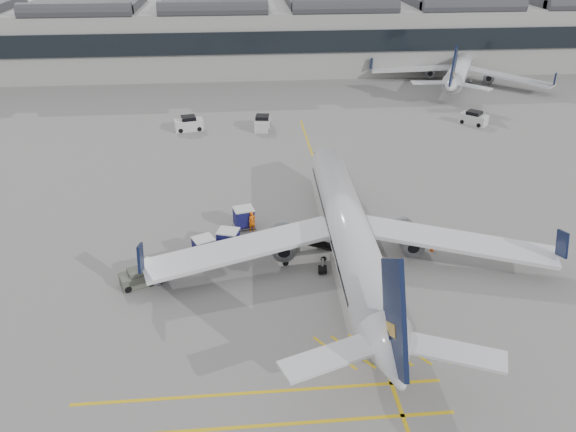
{
  "coord_description": "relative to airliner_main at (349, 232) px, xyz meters",
  "views": [
    {
      "loc": [
        1.49,
        -34.53,
        24.89
      ],
      "look_at": [
        5.03,
        4.59,
        4.0
      ],
      "focal_mm": 35.0,
      "sensor_mm": 36.0,
      "label": 1
    }
  ],
  "objects": [
    {
      "name": "baggage_cart_a",
      "position": [
        -8.32,
        6.49,
        -1.75
      ],
      "size": [
        2.15,
        1.91,
        1.95
      ],
      "rotation": [
        0.0,
        0.0,
        0.23
      ],
      "color": "gray",
      "rests_on": "ground"
    },
    {
      "name": "ground",
      "position": [
        -9.85,
        -3.76,
        -2.8
      ],
      "size": [
        220.0,
        220.0,
        0.0
      ],
      "primitive_type": "plane",
      "color": "gray",
      "rests_on": "ground"
    },
    {
      "name": "safety_cone_engine",
      "position": [
        7.43,
        1.0,
        -2.55
      ],
      "size": [
        0.36,
        0.36,
        0.5
      ],
      "primitive_type": "cone",
      "color": "#F24C0A",
      "rests_on": "ground"
    },
    {
      "name": "safety_cone_nose",
      "position": [
        2.71,
        20.12,
        -2.56
      ],
      "size": [
        0.33,
        0.33,
        0.46
      ],
      "primitive_type": "cone",
      "color": "#F24C0A",
      "rests_on": "ground"
    },
    {
      "name": "airliner_main",
      "position": [
        0.0,
        0.0,
        0.0
      ],
      "size": [
        32.76,
        35.81,
        9.52
      ],
      "rotation": [
        0.0,
        0.0,
        -0.03
      ],
      "color": "silver",
      "rests_on": "ground"
    },
    {
      "name": "service_van_right",
      "position": [
        23.44,
        32.73,
        -1.98
      ],
      "size": [
        3.77,
        3.77,
        1.83
      ],
      "rotation": [
        0.0,
        0.0,
        -0.78
      ],
      "color": "silver",
      "rests_on": "ground"
    },
    {
      "name": "baggage_cart_d",
      "position": [
        -15.48,
        -1.37,
        -1.89
      ],
      "size": [
        1.93,
        1.75,
        1.69
      ],
      "rotation": [
        0.0,
        0.0,
        -0.32
      ],
      "color": "gray",
      "rests_on": "ground"
    },
    {
      "name": "baggage_cart_b",
      "position": [
        -9.68,
        2.67,
        -1.78
      ],
      "size": [
        2.16,
        1.95,
        1.9
      ],
      "rotation": [
        0.0,
        0.0,
        -0.31
      ],
      "color": "gray",
      "rests_on": "ground"
    },
    {
      "name": "terminal",
      "position": [
        -9.85,
        68.17,
        3.34
      ],
      "size": [
        200.0,
        20.45,
        12.4
      ],
      "color": "#9E9E99",
      "rests_on": "ground"
    },
    {
      "name": "ramp_agent_b",
      "position": [
        -5.45,
        3.73,
        -1.92
      ],
      "size": [
        1.06,
        0.97,
        1.76
      ],
      "primitive_type": "imported",
      "rotation": [
        0.0,
        0.0,
        3.6
      ],
      "color": "#FF4F0D",
      "rests_on": "ground"
    },
    {
      "name": "ramp_agent_a",
      "position": [
        -7.58,
        5.81,
        -1.85
      ],
      "size": [
        0.83,
        0.73,
        1.9
      ],
      "primitive_type": "imported",
      "rotation": [
        0.0,
        0.0,
        0.51
      ],
      "color": "orange",
      "rests_on": "ground"
    },
    {
      "name": "apron_markings",
      "position": [
        0.15,
        6.24,
        -2.79
      ],
      "size": [
        0.25,
        60.0,
        0.01
      ],
      "primitive_type": "cube",
      "color": "gold",
      "rests_on": "ground"
    },
    {
      "name": "pushback_tug",
      "position": [
        -16.66,
        -1.85,
        -2.19
      ],
      "size": [
        2.81,
        2.3,
        1.36
      ],
      "rotation": [
        0.0,
        0.0,
        0.4
      ],
      "color": "#505447",
      "rests_on": "ground"
    },
    {
      "name": "belt_loader",
      "position": [
        -3.74,
        0.8,
        -2.17
      ],
      "size": [
        5.31,
        2.16,
        2.13
      ],
      "rotation": [
        0.0,
        0.0,
        0.11
      ],
      "color": "silver",
      "rests_on": "ground"
    },
    {
      "name": "airliner_far",
      "position": [
        29.23,
        53.97,
        -0.23
      ],
      "size": [
        27.4,
        30.22,
        8.74
      ],
      "rotation": [
        0.0,
        0.0,
        -0.46
      ],
      "color": "silver",
      "rests_on": "ground"
    },
    {
      "name": "service_van_mid",
      "position": [
        -5.27,
        33.31,
        -1.96
      ],
      "size": [
        2.34,
        3.87,
        1.87
      ],
      "rotation": [
        0.0,
        0.0,
        1.42
      ],
      "color": "silver",
      "rests_on": "ground"
    },
    {
      "name": "service_van_left",
      "position": [
        -15.02,
        33.76,
        -1.95
      ],
      "size": [
        3.97,
        2.54,
        1.89
      ],
      "rotation": [
        0.0,
        0.0,
        0.2
      ],
      "color": "silver",
      "rests_on": "ground"
    },
    {
      "name": "baggage_cart_c",
      "position": [
        -11.7,
        1.68,
        -1.81
      ],
      "size": [
        2.18,
        2.03,
        1.84
      ],
      "rotation": [
        0.0,
        0.0,
        0.42
      ],
      "color": "gray",
      "rests_on": "ground"
    }
  ]
}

